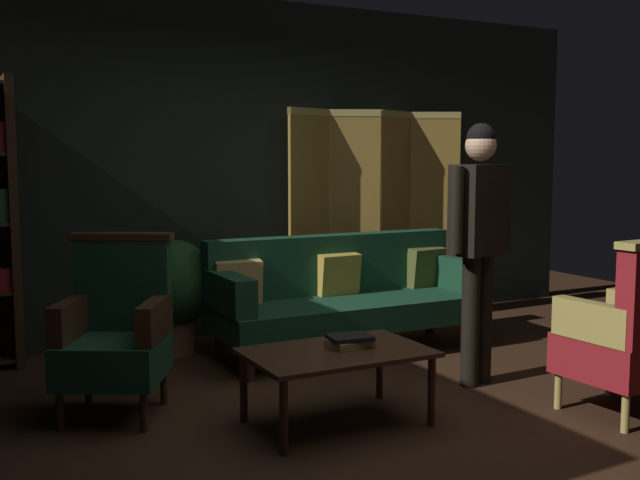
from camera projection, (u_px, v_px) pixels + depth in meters
ground_plane at (385, 419)px, 4.26m from camera, size 10.00×10.00×0.00m
back_wall at (229, 168)px, 6.27m from camera, size 7.20×0.10×2.80m
folding_screen at (374, 214)px, 6.67m from camera, size 1.70×0.27×1.90m
velvet_couch at (344, 292)px, 5.75m from camera, size 2.12×0.78×0.88m
coffee_table at (337, 358)px, 4.15m from camera, size 1.00×0.64×0.42m
armchair_gilt_accent at (629, 333)px, 4.26m from camera, size 0.62×0.61×1.04m
armchair_wing_left at (116, 331)px, 4.32m from camera, size 0.79×0.78×1.04m
standing_figure at (479, 229)px, 4.83m from camera, size 0.57×0.31×1.70m
potted_plant at (175, 288)px, 5.64m from camera, size 0.58×0.58×0.87m
book_tan_leather at (350, 343)px, 4.22m from camera, size 0.25×0.19×0.04m
book_black_cloth at (350, 337)px, 4.22m from camera, size 0.26×0.21×0.02m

